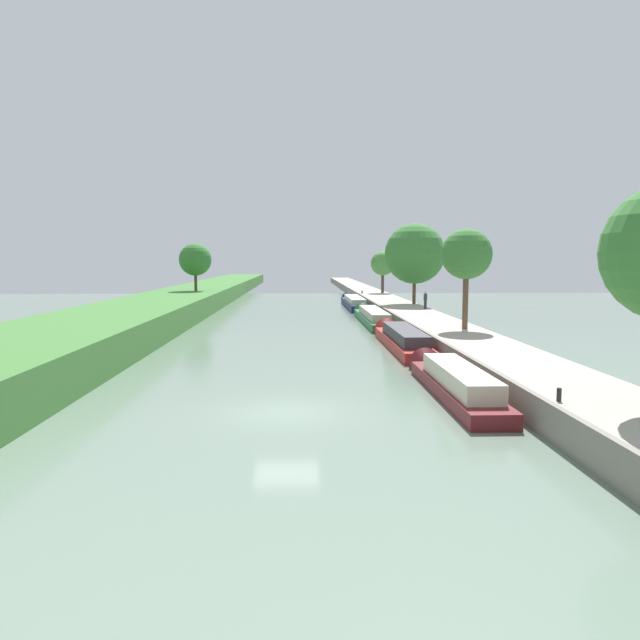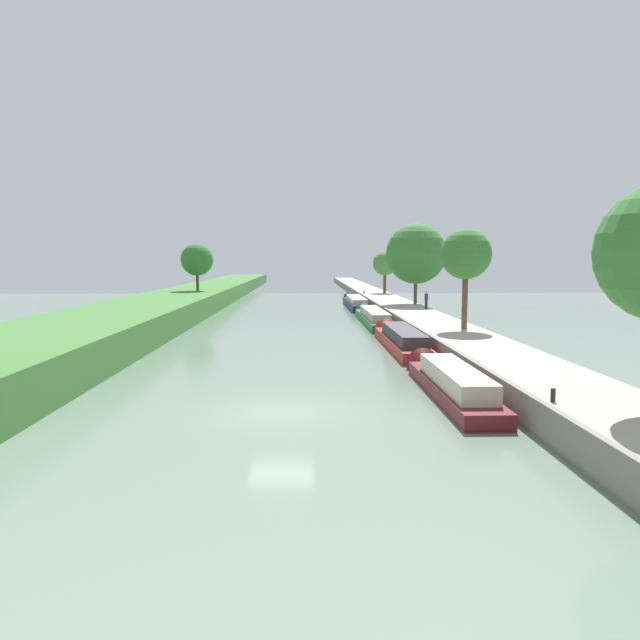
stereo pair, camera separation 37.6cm
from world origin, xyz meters
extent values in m
plane|color=slate|center=(0.00, 0.00, 0.00)|extent=(160.00, 160.00, 0.00)
cube|color=#A89E8E|center=(10.99, 0.00, 0.59)|extent=(4.30, 260.00, 1.19)
cube|color=gray|center=(8.71, 0.00, 0.62)|extent=(0.25, 260.00, 1.24)
cube|color=maroon|center=(7.24, 2.30, 0.31)|extent=(1.83, 10.58, 0.61)
cube|color=beige|center=(7.24, 1.77, 1.00)|extent=(1.50, 7.40, 0.77)
cone|color=maroon|center=(7.24, 8.14, 0.31)|extent=(1.74, 1.10, 1.74)
cube|color=maroon|center=(7.35, 16.02, 0.34)|extent=(1.99, 12.63, 0.68)
cube|color=#333338|center=(7.35, 15.39, 1.05)|extent=(1.63, 8.84, 0.73)
cone|color=maroon|center=(7.35, 22.93, 0.34)|extent=(1.89, 1.20, 1.89)
cube|color=#1E6033|center=(7.28, 31.50, 0.33)|extent=(1.95, 15.16, 0.67)
cube|color=#B2A893|center=(7.28, 30.74, 1.01)|extent=(1.60, 10.62, 0.68)
cone|color=#1E6033|center=(7.28, 39.66, 0.33)|extent=(1.86, 1.17, 1.86)
cube|color=#141E42|center=(7.23, 49.63, 0.39)|extent=(2.03, 15.80, 0.78)
cube|color=beige|center=(7.23, 48.85, 1.07)|extent=(1.67, 11.06, 0.58)
cone|color=#141E42|center=(7.23, 58.14, 0.39)|extent=(1.93, 1.22, 1.93)
cylinder|color=brown|center=(11.77, 17.07, 3.25)|extent=(0.38, 0.38, 4.12)
sphere|color=#387533|center=(11.77, 17.07, 6.25)|extent=(3.41, 3.41, 3.41)
cylinder|color=brown|center=(12.67, 39.49, 2.96)|extent=(0.36, 0.36, 3.55)
sphere|color=#387533|center=(12.67, 39.49, 6.49)|extent=(6.35, 6.35, 6.35)
cylinder|color=#4C3828|center=(12.27, 60.40, 2.79)|extent=(0.42, 0.42, 3.21)
sphere|color=#47843D|center=(12.27, 60.40, 5.34)|extent=(3.42, 3.42, 3.42)
cylinder|color=#4C3828|center=(-12.06, 49.41, 3.45)|extent=(0.35, 0.35, 2.70)
sphere|color=#33702D|center=(-12.06, 49.41, 5.87)|extent=(3.90, 3.90, 3.90)
cylinder|color=#282D42|center=(12.55, 33.32, 1.60)|extent=(0.26, 0.26, 0.82)
cylinder|color=#333338|center=(12.55, 33.32, 2.32)|extent=(0.34, 0.34, 0.62)
sphere|color=tan|center=(12.55, 33.32, 2.74)|extent=(0.22, 0.22, 0.22)
cylinder|color=black|center=(9.14, -3.42, 1.41)|extent=(0.16, 0.16, 0.45)
cylinder|color=black|center=(9.14, 58.22, 1.41)|extent=(0.16, 0.16, 0.45)
camera|label=1|loc=(0.52, -22.27, 5.89)|focal=32.96mm
camera|label=2|loc=(0.89, -22.28, 5.89)|focal=32.96mm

